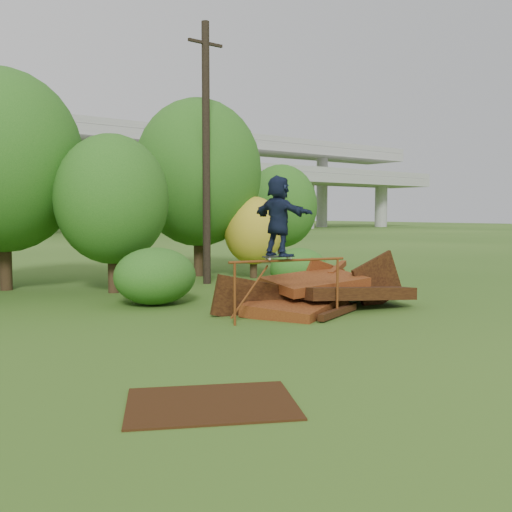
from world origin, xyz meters
TOP-DOWN VIEW (x-y plane):
  - ground at (0.00, 0.00)m, footprint 240.00×240.00m
  - scrap_pile at (1.93, 2.67)m, footprint 5.80×3.20m
  - grind_rail at (0.06, 1.85)m, footprint 3.00×0.77m
  - skateboard at (-0.20, 1.91)m, footprint 0.80×0.38m
  - skater at (-0.20, 1.91)m, footprint 0.74×1.81m
  - flat_plate at (-4.68, -2.08)m, footprint 2.77×2.50m
  - tree_1 at (-3.92, 11.77)m, footprint 5.29×5.29m
  - tree_2 at (-1.31, 8.98)m, footprint 3.64×3.64m
  - tree_3 at (3.48, 11.48)m, footprint 5.19×5.19m
  - tree_4 at (4.87, 9.58)m, footprint 2.35×2.35m
  - tree_5 at (9.11, 12.95)m, footprint 3.52×3.52m
  - shrub_left at (-1.35, 5.99)m, footprint 2.35×2.17m
  - shrub_right at (3.90, 5.79)m, footprint 2.02×1.85m
  - utility_pole at (2.39, 9.14)m, footprint 1.40×0.28m

SIDE VIEW (x-z plane):
  - ground at x=0.00m, z-range 0.00..0.00m
  - flat_plate at x=-4.68m, z-range 0.00..0.03m
  - scrap_pile at x=1.93m, z-range -0.54..1.36m
  - shrub_right at x=3.90m, z-range 0.00..1.43m
  - shrub_left at x=-1.35m, z-range 0.00..1.63m
  - grind_rail at x=0.06m, z-range 0.38..1.88m
  - skateboard at x=-0.20m, z-range 1.52..1.60m
  - tree_4 at x=4.87m, z-range 0.26..3.51m
  - skater at x=-0.20m, z-range 1.58..3.48m
  - tree_5 at x=9.11m, z-range 0.44..5.38m
  - tree_2 at x=-1.31m, z-range 0.46..5.59m
  - tree_3 at x=3.48m, z-range 0.61..7.81m
  - tree_1 at x=-3.92m, z-range 0.63..7.99m
  - utility_pole at x=2.39m, z-range 0.07..9.45m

